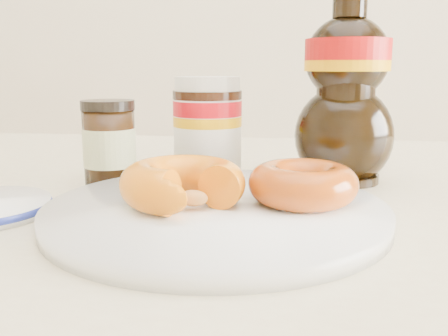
# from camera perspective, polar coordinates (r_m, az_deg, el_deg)

# --- Properties ---
(dining_table) EXTENTS (1.40, 0.90, 0.75)m
(dining_table) POSITION_cam_1_polar(r_m,az_deg,el_deg) (0.50, 5.14, -13.33)
(dining_table) COLOR beige
(dining_table) RESTS_ON ground
(plate) EXTENTS (0.29, 0.29, 0.01)m
(plate) POSITION_cam_1_polar(r_m,az_deg,el_deg) (0.43, -0.91, -4.94)
(plate) COLOR white
(plate) RESTS_ON dining_table
(donut_bitten) EXTENTS (0.13, 0.13, 0.04)m
(donut_bitten) POSITION_cam_1_polar(r_m,az_deg,el_deg) (0.42, -4.73, -1.75)
(donut_bitten) COLOR #DC600C
(donut_bitten) RESTS_ON plate
(donut_whole) EXTENTS (0.11, 0.11, 0.03)m
(donut_whole) POSITION_cam_1_polar(r_m,az_deg,el_deg) (0.43, 9.00, -1.76)
(donut_whole) COLOR #953909
(donut_whole) RESTS_ON plate
(nutella_jar) EXTENTS (0.08, 0.08, 0.12)m
(nutella_jar) POSITION_cam_1_polar(r_m,az_deg,el_deg) (0.60, -1.90, 5.29)
(nutella_jar) COLOR white
(nutella_jar) RESTS_ON dining_table
(syrup_bottle) EXTENTS (0.11, 0.09, 0.21)m
(syrup_bottle) POSITION_cam_1_polar(r_m,az_deg,el_deg) (0.57, 13.77, 9.04)
(syrup_bottle) COLOR black
(syrup_bottle) RESTS_ON dining_table
(dark_jar) EXTENTS (0.06, 0.06, 0.09)m
(dark_jar) POSITION_cam_1_polar(r_m,az_deg,el_deg) (0.56, -12.96, 2.72)
(dark_jar) COLOR black
(dark_jar) RESTS_ON dining_table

